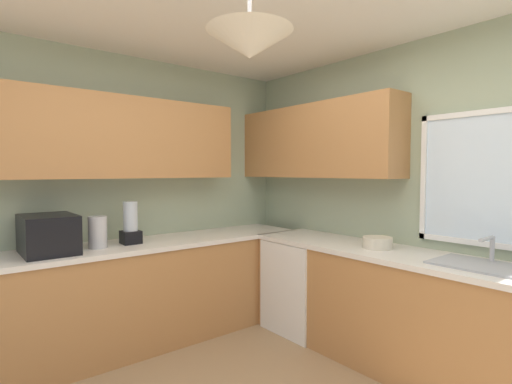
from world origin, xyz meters
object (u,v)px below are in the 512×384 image
(kettle, at_px, (98,232))
(sink_assembly, at_px, (482,265))
(dishwasher, at_px, (304,285))
(bowl, at_px, (377,243))
(microwave, at_px, (48,234))
(blender_appliance, at_px, (131,225))

(kettle, xyz_separation_m, sink_assembly, (2.19, 1.75, -0.12))
(dishwasher, height_order, bowl, bowl)
(microwave, distance_m, blender_appliance, 0.63)
(microwave, relative_size, bowl, 2.07)
(bowl, bearing_deg, sink_assembly, 0.49)
(dishwasher, bearing_deg, blender_appliance, -114.70)
(microwave, xyz_separation_m, blender_appliance, (0.00, 0.63, 0.02))
(microwave, distance_m, sink_assembly, 3.05)
(kettle, bearing_deg, blender_appliance, 94.12)
(sink_assembly, bearing_deg, dishwasher, -178.65)
(dishwasher, bearing_deg, microwave, -107.73)
(sink_assembly, xyz_separation_m, bowl, (-0.78, -0.01, 0.03))
(sink_assembly, relative_size, bowl, 2.49)
(microwave, xyz_separation_m, bowl, (1.44, 2.09, -0.10))
(blender_appliance, bearing_deg, kettle, -85.88)
(dishwasher, relative_size, microwave, 1.77)
(sink_assembly, bearing_deg, kettle, -141.42)
(microwave, xyz_separation_m, kettle, (0.02, 0.35, -0.02))
(dishwasher, relative_size, sink_assembly, 1.47)
(kettle, bearing_deg, microwave, -93.25)
(kettle, relative_size, bowl, 1.10)
(dishwasher, bearing_deg, sink_assembly, 1.35)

